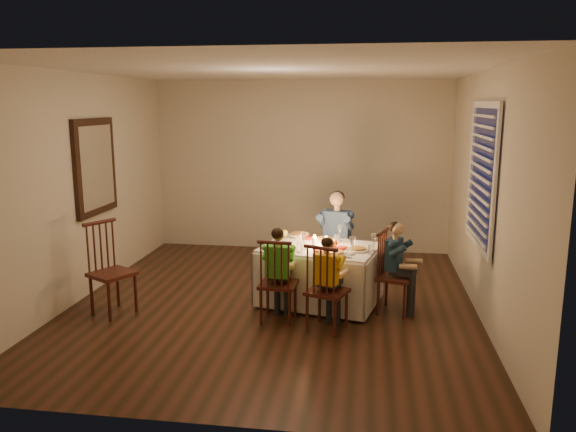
# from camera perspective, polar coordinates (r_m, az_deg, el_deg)

# --- Properties ---
(ground) EXTENTS (5.00, 5.00, 0.00)m
(ground) POSITION_cam_1_polar(r_m,az_deg,el_deg) (6.50, -1.45, -8.87)
(ground) COLOR black
(ground) RESTS_ON ground
(wall_left) EXTENTS (0.02, 5.00, 2.60)m
(wall_left) POSITION_cam_1_polar(r_m,az_deg,el_deg) (6.91, -20.24, 2.79)
(wall_left) COLOR beige
(wall_left) RESTS_ON ground
(wall_right) EXTENTS (0.02, 5.00, 2.60)m
(wall_right) POSITION_cam_1_polar(r_m,az_deg,el_deg) (6.20, 19.46, 1.92)
(wall_right) COLOR beige
(wall_right) RESTS_ON ground
(wall_back) EXTENTS (4.50, 0.02, 2.60)m
(wall_back) POSITION_cam_1_polar(r_m,az_deg,el_deg) (8.62, 1.33, 5.07)
(wall_back) COLOR beige
(wall_back) RESTS_ON ground
(ceiling) EXTENTS (5.00, 5.00, 0.00)m
(ceiling) POSITION_cam_1_polar(r_m,az_deg,el_deg) (6.10, -1.58, 14.68)
(ceiling) COLOR white
(ceiling) RESTS_ON wall_back
(dining_table) EXTENTS (1.46, 1.19, 0.64)m
(dining_table) POSITION_cam_1_polar(r_m,az_deg,el_deg) (6.38, 3.25, -4.77)
(dining_table) COLOR white
(dining_table) RESTS_ON ground
(chair_adult) EXTENTS (0.44, 0.43, 0.91)m
(chair_adult) POSITION_cam_1_polar(r_m,az_deg,el_deg) (7.17, 4.83, -6.92)
(chair_adult) COLOR #33120E
(chair_adult) RESTS_ON ground
(chair_near_left) EXTENTS (0.40, 0.38, 0.91)m
(chair_near_left) POSITION_cam_1_polar(r_m,az_deg,el_deg) (6.01, -0.98, -10.58)
(chair_near_left) COLOR #33120E
(chair_near_left) RESTS_ON ground
(chair_near_right) EXTENTS (0.48, 0.47, 0.91)m
(chair_near_right) POSITION_cam_1_polar(r_m,az_deg,el_deg) (5.81, 3.95, -11.42)
(chair_near_right) COLOR #33120E
(chair_near_right) RESTS_ON ground
(chair_end) EXTENTS (0.45, 0.47, 0.91)m
(chair_end) POSITION_cam_1_polar(r_m,az_deg,el_deg) (6.34, 10.75, -9.60)
(chair_end) COLOR #33120E
(chair_end) RESTS_ON ground
(chair_extra) EXTENTS (0.55, 0.56, 1.01)m
(chair_extra) POSITION_cam_1_polar(r_m,az_deg,el_deg) (6.50, -17.18, -9.40)
(chair_extra) COLOR #33120E
(chair_extra) RESTS_ON ground
(adult) EXTENTS (0.50, 0.47, 1.19)m
(adult) POSITION_cam_1_polar(r_m,az_deg,el_deg) (7.17, 4.83, -6.92)
(adult) COLOR #32527D
(adult) RESTS_ON ground
(child_green) EXTENTS (0.34, 0.31, 1.01)m
(child_green) POSITION_cam_1_polar(r_m,az_deg,el_deg) (6.01, -0.98, -10.58)
(child_green) COLOR green
(child_green) RESTS_ON ground
(child_yellow) EXTENTS (0.37, 0.36, 0.97)m
(child_yellow) POSITION_cam_1_polar(r_m,az_deg,el_deg) (5.81, 3.95, -11.42)
(child_yellow) COLOR gold
(child_yellow) RESTS_ON ground
(child_teal) EXTENTS (0.38, 0.40, 1.01)m
(child_teal) POSITION_cam_1_polar(r_m,az_deg,el_deg) (6.34, 10.75, -9.60)
(child_teal) COLOR #1B3343
(child_teal) RESTS_ON ground
(setting_adult) EXTENTS (0.31, 0.31, 0.02)m
(setting_adult) POSITION_cam_1_polar(r_m,az_deg,el_deg) (6.60, 3.72, -2.42)
(setting_adult) COLOR white
(setting_adult) RESTS_ON dining_table
(setting_green) EXTENTS (0.31, 0.31, 0.02)m
(setting_green) POSITION_cam_1_polar(r_m,az_deg,el_deg) (6.21, -0.07, -3.29)
(setting_green) COLOR white
(setting_green) RESTS_ON dining_table
(setting_yellow) EXTENTS (0.31, 0.31, 0.02)m
(setting_yellow) POSITION_cam_1_polar(r_m,az_deg,el_deg) (6.01, 4.85, -3.81)
(setting_yellow) COLOR white
(setting_yellow) RESTS_ON dining_table
(setting_teal) EXTENTS (0.31, 0.31, 0.02)m
(setting_teal) POSITION_cam_1_polar(r_m,az_deg,el_deg) (6.19, 7.07, -3.42)
(setting_teal) COLOR white
(setting_teal) RESTS_ON dining_table
(candle_left) EXTENTS (0.06, 0.06, 0.10)m
(candle_left) POSITION_cam_1_polar(r_m,az_deg,el_deg) (6.34, 2.70, -2.61)
(candle_left) COLOR white
(candle_left) RESTS_ON dining_table
(candle_right) EXTENTS (0.06, 0.06, 0.10)m
(candle_right) POSITION_cam_1_polar(r_m,az_deg,el_deg) (6.30, 3.88, -2.72)
(candle_right) COLOR white
(candle_right) RESTS_ON dining_table
(squash) EXTENTS (0.09, 0.09, 0.09)m
(squash) POSITION_cam_1_polar(r_m,az_deg,el_deg) (6.74, -0.36, -1.79)
(squash) COLOR #F5EF40
(squash) RESTS_ON dining_table
(orange_fruit) EXTENTS (0.08, 0.08, 0.08)m
(orange_fruit) POSITION_cam_1_polar(r_m,az_deg,el_deg) (6.32, 4.69, -2.77)
(orange_fruit) COLOR orange
(orange_fruit) RESTS_ON dining_table
(serving_bowl) EXTENTS (0.27, 0.27, 0.05)m
(serving_bowl) POSITION_cam_1_polar(r_m,az_deg,el_deg) (6.70, 1.14, -2.04)
(serving_bowl) COLOR white
(serving_bowl) RESTS_ON dining_table
(wall_mirror) EXTENTS (0.06, 0.95, 1.15)m
(wall_mirror) POSITION_cam_1_polar(r_m,az_deg,el_deg) (7.14, -18.98, 4.75)
(wall_mirror) COLOR black
(wall_mirror) RESTS_ON wall_left
(window_blinds) EXTENTS (0.07, 1.34, 1.54)m
(window_blinds) POSITION_cam_1_polar(r_m,az_deg,el_deg) (6.26, 19.01, 3.89)
(window_blinds) COLOR black
(window_blinds) RESTS_ON wall_right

